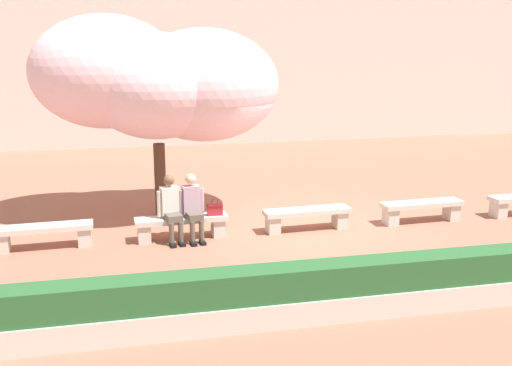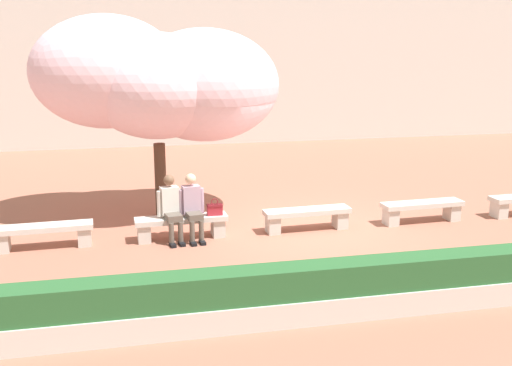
# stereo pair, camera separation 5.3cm
# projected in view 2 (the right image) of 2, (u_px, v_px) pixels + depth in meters

# --- Properties ---
(ground_plane) EXTENTS (100.00, 100.00, 0.00)m
(ground_plane) POSITION_uv_depth(u_px,v_px,m) (307.00, 230.00, 12.29)
(ground_plane) COLOR #9E604C
(building_facade) EXTENTS (28.00, 4.00, 10.65)m
(building_facade) POSITION_uv_depth(u_px,v_px,m) (211.00, 1.00, 23.37)
(building_facade) COLOR beige
(building_facade) RESTS_ON ground
(stone_bench_west_end) EXTENTS (1.81, 0.49, 0.45)m
(stone_bench_west_end) POSITION_uv_depth(u_px,v_px,m) (44.00, 233.00, 11.15)
(stone_bench_west_end) COLOR beige
(stone_bench_west_end) RESTS_ON ground
(stone_bench_near_west) EXTENTS (1.81, 0.49, 0.45)m
(stone_bench_near_west) POSITION_uv_depth(u_px,v_px,m) (181.00, 224.00, 11.68)
(stone_bench_near_west) COLOR beige
(stone_bench_near_west) RESTS_ON ground
(stone_bench_center) EXTENTS (1.81, 0.49, 0.45)m
(stone_bench_center) POSITION_uv_depth(u_px,v_px,m) (307.00, 216.00, 12.22)
(stone_bench_center) COLOR beige
(stone_bench_center) RESTS_ON ground
(stone_bench_near_east) EXTENTS (1.81, 0.49, 0.45)m
(stone_bench_near_east) POSITION_uv_depth(u_px,v_px,m) (422.00, 209.00, 12.76)
(stone_bench_near_east) COLOR beige
(stone_bench_near_east) RESTS_ON ground
(person_seated_left) EXTENTS (0.50, 0.73, 1.29)m
(person_seated_left) POSITION_uv_depth(u_px,v_px,m) (171.00, 206.00, 11.50)
(person_seated_left) COLOR black
(person_seated_left) RESTS_ON ground
(person_seated_right) EXTENTS (0.51, 0.71, 1.29)m
(person_seated_right) POSITION_uv_depth(u_px,v_px,m) (192.00, 204.00, 11.59)
(person_seated_right) COLOR black
(person_seated_right) RESTS_ON ground
(handbag) EXTENTS (0.30, 0.15, 0.34)m
(handbag) POSITION_uv_depth(u_px,v_px,m) (215.00, 209.00, 11.73)
(handbag) COLOR #A3232D
(handbag) RESTS_ON stone_bench_near_west
(cherry_tree_main) EXTENTS (5.26, 3.27, 4.34)m
(cherry_tree_main) POSITION_uv_depth(u_px,v_px,m) (159.00, 81.00, 12.77)
(cherry_tree_main) COLOR #513828
(cherry_tree_main) RESTS_ON ground
(planter_hedge_foreground) EXTENTS (15.90, 0.50, 0.80)m
(planter_hedge_foreground) POSITION_uv_depth(u_px,v_px,m) (388.00, 286.00, 8.51)
(planter_hedge_foreground) COLOR beige
(planter_hedge_foreground) RESTS_ON ground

